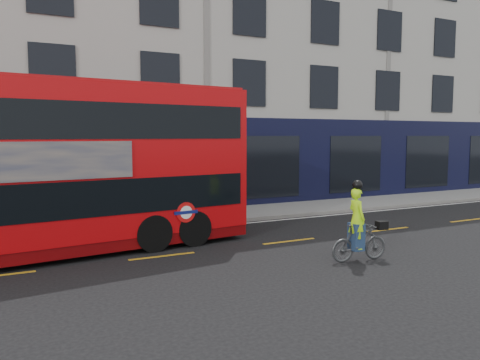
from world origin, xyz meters
TOP-DOWN VIEW (x-y plane):
  - ground at (0.00, 0.00)m, footprint 120.00×120.00m
  - pavement at (0.00, 6.50)m, footprint 60.00×3.00m
  - kerb at (0.00, 5.00)m, footprint 60.00×0.12m
  - building_terrace at (0.00, 12.94)m, footprint 50.00×10.07m
  - road_edge_line at (0.00, 4.70)m, footprint 58.00×0.10m
  - lane_dashes at (0.00, 1.50)m, footprint 58.00×0.12m
  - bus at (-6.84, 2.96)m, footprint 11.72×3.89m
  - cyclist at (0.36, -1.20)m, footprint 1.64×0.62m

SIDE VIEW (x-z plane):
  - ground at x=0.00m, z-range 0.00..0.00m
  - road_edge_line at x=0.00m, z-range 0.00..0.01m
  - lane_dashes at x=0.00m, z-range 0.00..0.01m
  - pavement at x=0.00m, z-range 0.00..0.12m
  - kerb at x=0.00m, z-range 0.00..0.13m
  - cyclist at x=0.36m, z-range -0.35..1.75m
  - bus at x=-6.84m, z-range 0.06..4.70m
  - building_terrace at x=0.00m, z-range -0.01..14.99m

